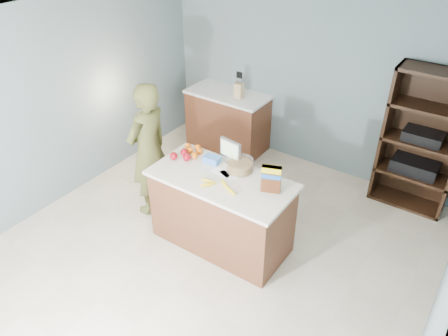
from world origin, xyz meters
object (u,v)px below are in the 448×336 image
Objects in this scene: tv at (230,150)px; cereal_box at (271,177)px; person at (149,150)px; counter_peninsula at (221,214)px; shelving_unit at (422,143)px.

cereal_box is (0.64, -0.22, 0.01)m from tv.
person is at bearing -165.67° from tv.
tv is 0.67m from cereal_box.
counter_peninsula is 5.33× the size of cereal_box.
counter_peninsula is 0.72m from tv.
shelving_unit is 6.15× the size of cereal_box.
person is 5.79× the size of cereal_box.
shelving_unit is 3.31m from person.
counter_peninsula is 2.61m from shelving_unit.
counter_peninsula is 0.92× the size of person.
shelving_unit is 6.38× the size of tv.
person reaches higher than cereal_box.
shelving_unit reaches higher than tv.
person is at bearing -178.75° from cereal_box.
counter_peninsula is at bearing -127.11° from shelving_unit.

